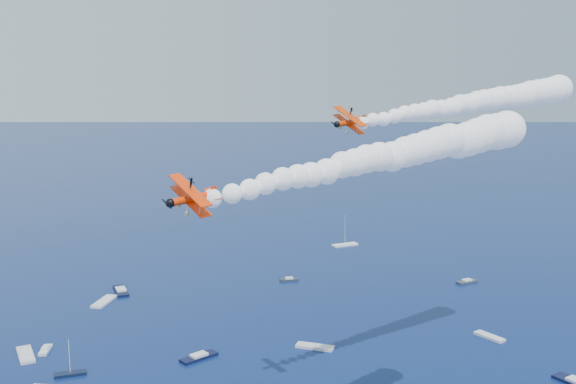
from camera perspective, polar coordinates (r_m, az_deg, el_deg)
biplane_lead at (r=124.12m, az=5.24°, el=5.82°), size 7.97×9.70×8.14m
biplane_trail at (r=81.11m, az=-7.99°, el=-0.53°), size 7.85×9.55×7.58m
smoke_trail_lead at (r=147.37m, az=15.14°, el=7.14°), size 66.68×14.17×11.56m
smoke_trail_trail at (r=101.27m, az=8.22°, el=2.97°), size 67.04×21.72×11.56m
spectator_boats at (r=190.56m, az=-15.48°, el=-11.99°), size 233.86×191.76×0.70m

